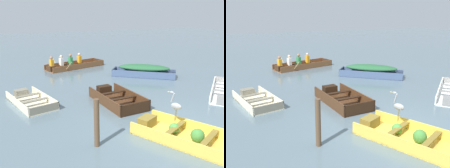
# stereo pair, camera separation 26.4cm
# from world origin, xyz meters

# --- Properties ---
(ground_plane) EXTENTS (80.00, 80.00, 0.00)m
(ground_plane) POSITION_xyz_m (0.00, 0.00, 0.00)
(ground_plane) COLOR slate
(dinghy_yellow_foreground) EXTENTS (2.35, 3.36, 0.40)m
(dinghy_yellow_foreground) POSITION_xyz_m (-0.20, -0.76, 0.13)
(dinghy_yellow_foreground) COLOR #E5BC47
(dinghy_yellow_foreground) RESTS_ON ground
(skiff_cream_near_moored) EXTENTS (1.54, 2.66, 0.31)m
(skiff_cream_near_moored) POSITION_xyz_m (-3.37, 4.28, 0.10)
(skiff_cream_near_moored) COLOR beige
(skiff_cream_near_moored) RESTS_ON ground
(skiff_white_mid_moored) EXTENTS (3.28, 2.78, 0.34)m
(skiff_white_mid_moored) POSITION_xyz_m (4.08, 1.42, 0.12)
(skiff_white_mid_moored) COLOR white
(skiff_white_mid_moored) RESTS_ON ground
(skiff_dark_varnish_far_moored) EXTENTS (1.26, 2.57, 0.41)m
(skiff_dark_varnish_far_moored) POSITION_xyz_m (-0.42, 2.80, 0.15)
(skiff_dark_varnish_far_moored) COLOR #4C2D19
(skiff_dark_varnish_far_moored) RESTS_ON ground
(skiff_slate_blue_outer_moored) EXTENTS (3.12, 2.98, 0.67)m
(skiff_slate_blue_outer_moored) POSITION_xyz_m (2.94, 5.57, 0.39)
(skiff_slate_blue_outer_moored) COLOR #475B7F
(skiff_slate_blue_outer_moored) RESTS_ON ground
(rowboat_wooden_brown_with_crew) EXTENTS (3.86, 2.34, 0.91)m
(rowboat_wooden_brown_with_crew) POSITION_xyz_m (0.17, 9.48, 0.21)
(rowboat_wooden_brown_with_crew) COLOR brown
(rowboat_wooden_brown_with_crew) RESTS_ON ground
(heron_on_dinghy) EXTENTS (0.24, 0.45, 0.84)m
(heron_on_dinghy) POSITION_xyz_m (-0.23, -0.31, 0.87)
(heron_on_dinghy) COLOR olive
(heron_on_dinghy) RESTS_ON dinghy_yellow_foreground
(mooring_post) EXTENTS (0.14, 0.14, 1.29)m
(mooring_post) POSITION_xyz_m (-2.47, 0.11, 0.65)
(mooring_post) COLOR brown
(mooring_post) RESTS_ON ground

